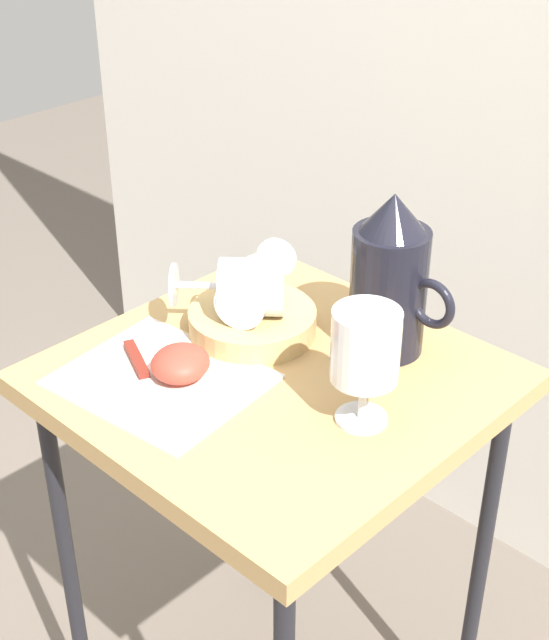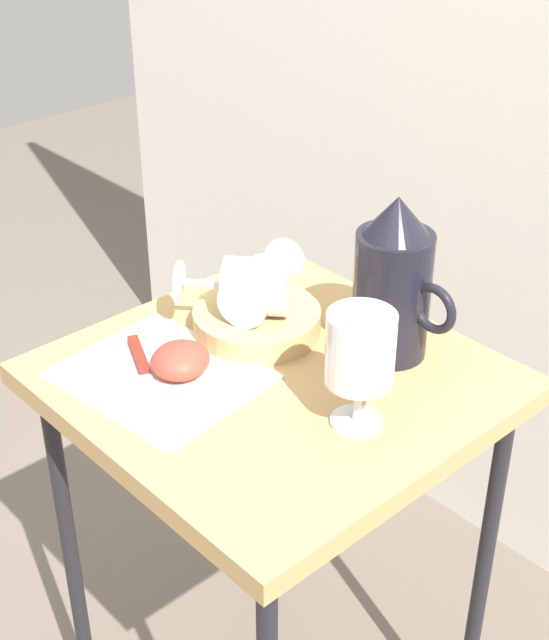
# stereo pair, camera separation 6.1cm
# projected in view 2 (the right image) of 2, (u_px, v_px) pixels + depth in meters

# --- Properties ---
(table) EXTENTS (0.52, 0.51, 0.70)m
(table) POSITION_uv_depth(u_px,v_px,m) (275.00, 417.00, 1.24)
(table) COLOR tan
(table) RESTS_ON ground_plane
(linen_napkin) EXTENTS (0.26, 0.23, 0.00)m
(linen_napkin) POSITION_uv_depth(u_px,v_px,m) (161.00, 376.00, 1.19)
(linen_napkin) COLOR silver
(linen_napkin) RESTS_ON table
(basket_tray) EXTENTS (0.18, 0.18, 0.03)m
(basket_tray) POSITION_uv_depth(u_px,v_px,m) (257.00, 321.00, 1.28)
(basket_tray) COLOR tan
(basket_tray) RESTS_ON table
(pitcher) EXTENTS (0.15, 0.10, 0.22)m
(pitcher) POSITION_uv_depth(u_px,v_px,m) (393.00, 292.00, 1.20)
(pitcher) COLOR black
(pitcher) RESTS_ON table
(wine_glass_upright) EXTENTS (0.08, 0.08, 0.15)m
(wine_glass_upright) POSITION_uv_depth(u_px,v_px,m) (359.00, 355.00, 1.06)
(wine_glass_upright) COLOR silver
(wine_glass_upright) RESTS_ON table
(wine_glass_tipped_near) EXTENTS (0.16, 0.15, 0.08)m
(wine_glass_tipped_near) POSITION_uv_depth(u_px,v_px,m) (253.00, 286.00, 1.25)
(wine_glass_tipped_near) COLOR silver
(wine_glass_tipped_near) RESTS_ON basket_tray
(wine_glass_tipped_far) EXTENTS (0.12, 0.17, 0.07)m
(wine_glass_tipped_far) POSITION_uv_depth(u_px,v_px,m) (256.00, 289.00, 1.25)
(wine_glass_tipped_far) COLOR silver
(wine_glass_tipped_far) RESTS_ON basket_tray
(apple_half_left) EXTENTS (0.07, 0.07, 0.04)m
(apple_half_left) POSITION_uv_depth(u_px,v_px,m) (181.00, 359.00, 1.19)
(apple_half_left) COLOR #CC3D2D
(apple_half_left) RESTS_ON linen_napkin
(apple_half_right) EXTENTS (0.07, 0.07, 0.04)m
(apple_half_right) POSITION_uv_depth(u_px,v_px,m) (180.00, 361.00, 1.18)
(apple_half_right) COLOR #CC3D2D
(apple_half_right) RESTS_ON linen_napkin
(knife) EXTENTS (0.22, 0.11, 0.01)m
(knife) POSITION_uv_depth(u_px,v_px,m) (145.00, 372.00, 1.19)
(knife) COLOR silver
(knife) RESTS_ON linen_napkin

